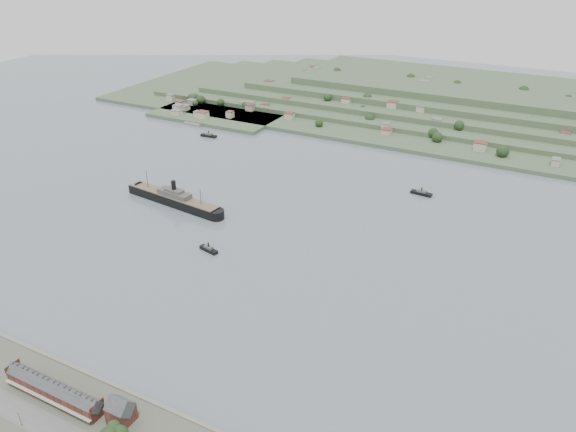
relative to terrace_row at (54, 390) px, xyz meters
The scene contains 8 objects.
ground 168.46m from the terrace_row, 86.59° to the left, with size 1400.00×1400.00×0.00m, color slate.
terrace_row is the anchor object (origin of this frame).
gabled_building 37.74m from the terrace_row, ahead, with size 10.40×10.18×14.09m.
far_peninsula 562.42m from the terrace_row, 86.14° to the left, with size 760.00×309.00×30.00m.
steamship 215.94m from the terrace_row, 113.94° to the left, with size 104.07×23.41×24.98m.
tugboat 149.14m from the terrace_row, 96.35° to the left, with size 15.59×7.28×6.78m.
ferry_west 380.97m from the terrace_row, 114.16° to the left, with size 18.38×6.37×6.77m.
ferry_east 320.74m from the terrace_row, 74.09° to the left, with size 18.38×6.54×6.75m.
Camera 1 is at (178.14, -290.53, 198.27)m, focal length 35.00 mm.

